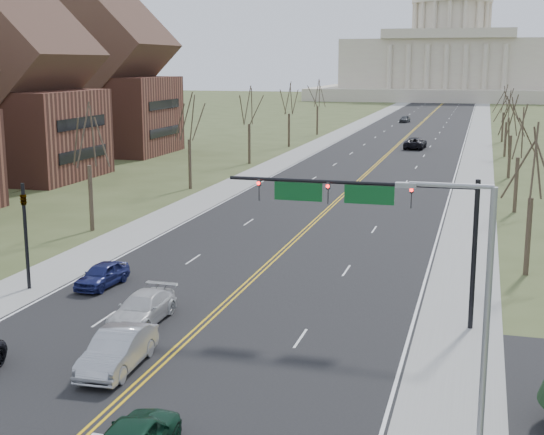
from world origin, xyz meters
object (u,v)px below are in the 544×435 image
Objects in this scene: signal_left at (25,224)px; car_far_sb at (405,119)px; street_light at (478,313)px; car_sb_inner_second at (143,308)px; car_far_nb at (415,143)px; signal_mast at (368,205)px; car_sb_inner_lead at (118,350)px; car_sb_outer_second at (102,275)px.

signal_left reaches higher than car_far_sb.
street_light reaches higher than car_sb_inner_second.
street_light is 91.04m from car_far_nb.
car_far_sb is at bearing 94.95° from signal_mast.
street_light is 15.53m from car_sb_inner_lead.
car_sb_inner_second is 1.15× the size of car_far_sb.
car_sb_inner_second is 129.66m from car_far_sb.
signal_mast is 19.06m from signal_left.
signal_mast is 2.02× the size of signal_left.
car_far_nb is (14.55, 76.92, -2.87)m from signal_left.
car_sb_inner_second is at bearing -82.59° from car_far_sb.
car_far_nb is at bearing -75.28° from car_far_sb.
car_far_nb is (10.79, 75.43, 0.15)m from car_sb_outer_second.
car_sb_inner_lead is 1.01× the size of car_sb_inner_second.
street_light is at bearing -31.87° from car_sb_outer_second.
car_far_sb reaches higher than car_sb_outer_second.
car_far_nb reaches higher than car_far_sb.
car_sb_inner_lead is at bearing -41.75° from signal_left.
signal_left reaches higher than car_sb_outer_second.
signal_mast is 13.56m from car_sb_inner_lead.
car_far_sb is (8.01, 126.19, -2.97)m from signal_left.
signal_left is (-18.95, 0.00, -2.05)m from signal_mast.
car_far_nb is (-4.39, 76.92, -4.91)m from signal_mast.
street_light is at bearing -76.21° from car_far_sb.
car_far_nb reaches higher than car_sb_inner_second.
signal_mast is 2.46× the size of car_sb_inner_second.
car_sb_outer_second is (-4.82, 4.95, -0.03)m from car_sb_inner_second.
car_far_sb is at bearing 87.84° from car_sb_inner_lead.
street_light is at bearing -29.12° from signal_left.
signal_left is at bearing 180.00° from signal_mast.
car_far_sb is at bearing 90.53° from car_sb_inner_second.
street_light is at bearing -20.74° from car_sb_inner_lead.
car_far_sb is (4.25, 124.71, 0.05)m from car_sb_outer_second.
signal_left is 13.77m from car_sb_inner_lead.
car_sb_outer_second is at bearing 143.79° from street_light.
car_sb_outer_second is at bearing -84.79° from car_far_sb.
signal_left is at bearing 135.23° from car_sb_inner_lead.
car_sb_outer_second is (3.76, 1.49, -3.02)m from signal_left.
signal_mast is at bearing 18.76° from car_sb_inner_second.
car_sb_inner_lead is at bearing -134.80° from signal_mast.
car_far_sb is (-16.22, 139.69, -4.48)m from street_light.
signal_mast reaches higher than car_sb_outer_second.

